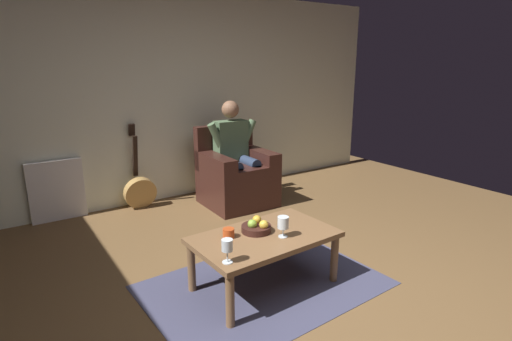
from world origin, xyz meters
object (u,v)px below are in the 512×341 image
at_px(person_seated, 235,149).
at_px(wine_glass_near, 227,247).
at_px(armchair, 236,177).
at_px(guitar, 140,190).
at_px(wine_glass_far, 283,224).
at_px(fruit_bowl, 257,227).
at_px(coffee_table, 265,242).
at_px(candle_jar, 229,233).

height_order(person_seated, wine_glass_near, person_seated).
xyz_separation_m(armchair, wine_glass_near, (1.24, 1.95, 0.20)).
xyz_separation_m(armchair, person_seated, (-0.00, -0.00, 0.34)).
bearing_deg(person_seated, wine_glass_near, 58.44).
bearing_deg(guitar, person_seated, 154.01).
relative_size(wine_glass_near, wine_glass_far, 1.01).
xyz_separation_m(guitar, wine_glass_far, (-0.32, 2.34, 0.31)).
relative_size(person_seated, wine_glass_near, 7.67).
distance_m(wine_glass_near, fruit_bowl, 0.53).
xyz_separation_m(armchair, coffee_table, (0.80, 1.74, 0.03)).
xyz_separation_m(coffee_table, candle_jar, (0.25, -0.11, 0.09)).
bearing_deg(candle_jar, wine_glass_near, 58.72).
relative_size(wine_glass_far, candle_jar, 1.84).
bearing_deg(guitar, coffee_table, 95.85).
distance_m(armchair, guitar, 1.15).
relative_size(armchair, candle_jar, 10.79).
distance_m(armchair, candle_jar, 1.94).
distance_m(armchair, person_seated, 0.34).
bearing_deg(fruit_bowl, coffee_table, 100.39).
bearing_deg(armchair, wine_glass_far, 70.01).
bearing_deg(armchair, wine_glass_near, 58.42).
bearing_deg(fruit_bowl, wine_glass_far, 119.78).
relative_size(coffee_table, wine_glass_near, 6.76).
bearing_deg(wine_glass_near, guitar, -95.11).
bearing_deg(armchair, fruit_bowl, 64.75).
xyz_separation_m(armchair, candle_jar, (1.04, 1.62, 0.12)).
bearing_deg(coffee_table, wine_glass_far, 131.62).
bearing_deg(coffee_table, fruit_bowl, -79.61).
height_order(guitar, fruit_bowl, guitar).
height_order(person_seated, fruit_bowl, person_seated).
xyz_separation_m(coffee_table, fruit_bowl, (0.02, -0.08, 0.09)).
height_order(wine_glass_far, candle_jar, wine_glass_far).
relative_size(wine_glass_near, fruit_bowl, 0.71).
bearing_deg(wine_glass_far, coffee_table, -48.38).
height_order(wine_glass_near, wine_glass_far, wine_glass_near).
height_order(armchair, candle_jar, armchair).
bearing_deg(coffee_table, candle_jar, -24.35).
distance_m(coffee_table, candle_jar, 0.29).
xyz_separation_m(wine_glass_near, wine_glass_far, (-0.54, -0.11, -0.01)).
distance_m(guitar, wine_glass_near, 2.49).
distance_m(armchair, wine_glass_far, 1.98).
bearing_deg(person_seated, wine_glass_far, 70.02).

